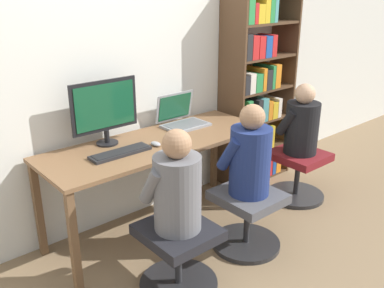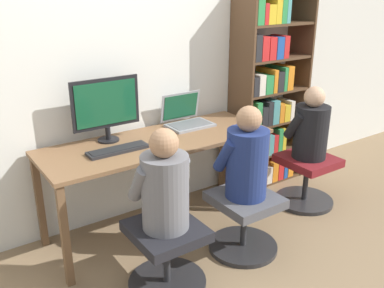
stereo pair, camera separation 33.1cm
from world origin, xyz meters
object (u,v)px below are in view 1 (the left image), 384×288
Objects in this scene: office_chair_left at (178,254)px; laptop at (182,119)px; keyboard at (120,153)px; desktop_monitor at (105,109)px; person_at_monitor at (177,187)px; office_chair_right at (247,216)px; person_near_shelf at (302,124)px; person_at_laptop at (250,156)px; office_chair_side at (297,172)px; bookshelf at (255,98)px.

laptop is at bearing 49.27° from office_chair_left.
keyboard is 0.86× the size of office_chair_left.
person_at_monitor is (-0.01, -0.85, -0.31)m from desktop_monitor.
person_near_shelf is (0.96, 0.25, 0.48)m from office_chair_right.
person_at_laptop is (-0.02, -0.80, -0.08)m from laptop.
laptop is 0.55× the size of person_at_laptop.
office_chair_left and office_chair_side have the same top height.
desktop_monitor is 1.01× the size of office_chair_left.
office_chair_left is at bearing -170.35° from person_near_shelf.
office_chair_side is at bearing -19.44° from desktop_monitor.
desktop_monitor reaches higher than office_chair_side.
office_chair_left is at bearing -153.05° from bookshelf.
person_at_monitor is 1.68m from person_near_shelf.
laptop is 0.83× the size of keyboard.
person_near_shelf is at bearing -11.22° from keyboard.
desktop_monitor reaches higher than person_at_laptop.
keyboard is at bearing 141.58° from person_at_laptop.
laptop is 0.57× the size of person_at_monitor.
desktop_monitor is 0.36m from keyboard.
office_chair_right and office_chair_side have the same top height.
desktop_monitor is at bearing 81.89° from keyboard.
office_chair_right is (0.70, 0.03, 0.00)m from office_chair_left.
laptop is 0.81m from person_at_laptop.
desktop_monitor is at bearing 89.33° from office_chair_left.
bookshelf is (0.91, -0.01, 0.03)m from laptop.
keyboard is at bearing 92.29° from office_chair_left.
person_at_laptop is (0.00, 0.01, 0.50)m from office_chair_right.
bookshelf reaches higher than office_chair_side.
desktop_monitor is 1.11m from person_at_laptop.
person_near_shelf is at bearing 14.51° from office_chair_right.
office_chair_right is at bearing 2.81° from office_chair_left.
person_at_monitor is at bearing -153.18° from bookshelf.
bookshelf reaches higher than keyboard.
person_near_shelf reaches higher than office_chair_right.
person_near_shelf is at bearing 9.48° from person_at_monitor.
keyboard is at bearing 168.62° from office_chair_side.
keyboard is 0.61m from person_at_monitor.
desktop_monitor is 0.75m from laptop.
office_chair_left is (-0.73, -0.84, -0.58)m from laptop.
person_near_shelf reaches higher than laptop.
office_chair_left is 1.94m from bookshelf.
office_chair_left is 1.00× the size of office_chair_side.
person_at_monitor is (-0.73, -0.84, -0.09)m from laptop.
office_chair_right is 0.80× the size of person_at_monitor.
person_at_laptop is 1.06× the size of person_near_shelf.
office_chair_side is at bearing -31.27° from laptop.
person_at_laptop reaches higher than office_chair_side.
person_at_monitor reaches higher than laptop.
bookshelf is at bearing 7.42° from keyboard.
office_chair_left is 0.28× the size of bookshelf.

